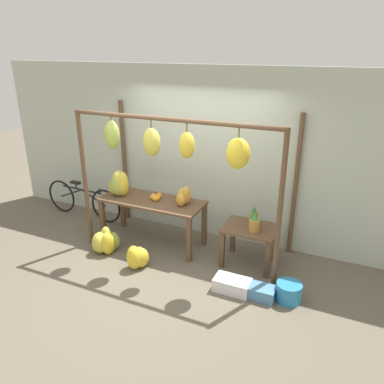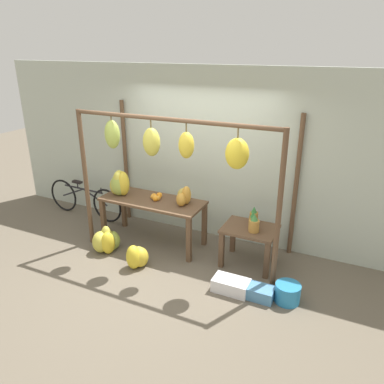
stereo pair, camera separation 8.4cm
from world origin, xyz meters
TOP-DOWN VIEW (x-y plane):
  - ground_plane at (0.00, 0.00)m, footprint 20.00×20.00m
  - shop_wall_back at (0.00, 1.42)m, footprint 8.00×0.08m
  - stall_awning at (0.07, 0.42)m, footprint 3.11×1.24m
  - display_table_main at (-0.58, 0.69)m, footprint 1.67×0.67m
  - display_table_side at (1.03, 0.73)m, footprint 0.77×0.60m
  - banana_pile_on_table at (-1.16, 0.64)m, footprint 0.42×0.34m
  - orange_pile at (-0.53, 0.72)m, footprint 0.18×0.24m
  - pineapple_cluster at (1.08, 0.73)m, footprint 0.22×0.39m
  - banana_pile_ground_left at (-1.10, 0.12)m, footprint 0.45×0.47m
  - banana_pile_ground_right at (-0.42, -0.06)m, footprint 0.38×0.41m
  - fruit_crate_white at (1.03, -0.02)m, footprint 0.48×0.27m
  - blue_bucket at (1.76, 0.09)m, footprint 0.32×0.32m
  - parked_bicycle at (-2.30, 1.02)m, footprint 1.73×0.11m
  - papaya_pile at (-0.05, 0.75)m, footprint 0.24×0.33m
  - fruit_crate_purple at (1.39, -0.00)m, footprint 0.43×0.25m

SIDE VIEW (x-z plane):
  - ground_plane at x=0.00m, z-range 0.00..0.00m
  - fruit_crate_purple at x=1.39m, z-range 0.00..0.16m
  - fruit_crate_white at x=1.03m, z-range 0.00..0.18m
  - blue_bucket at x=1.76m, z-range 0.00..0.25m
  - banana_pile_ground_right at x=-0.42m, z-range -0.02..0.35m
  - banana_pile_ground_left at x=-1.10m, z-range -0.03..0.38m
  - parked_bicycle at x=-2.30m, z-range -0.01..0.69m
  - display_table_side at x=1.03m, z-range 0.17..0.77m
  - display_table_main at x=-0.58m, z-range 0.27..1.04m
  - pineapple_cluster at x=1.08m, z-range 0.58..0.86m
  - orange_pile at x=-0.53m, z-range 0.76..0.85m
  - papaya_pile at x=-0.05m, z-range 0.74..1.04m
  - banana_pile_on_table at x=-1.16m, z-range 0.75..1.17m
  - shop_wall_back at x=0.00m, z-range 0.00..2.80m
  - stall_awning at x=0.07m, z-range 0.54..2.73m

